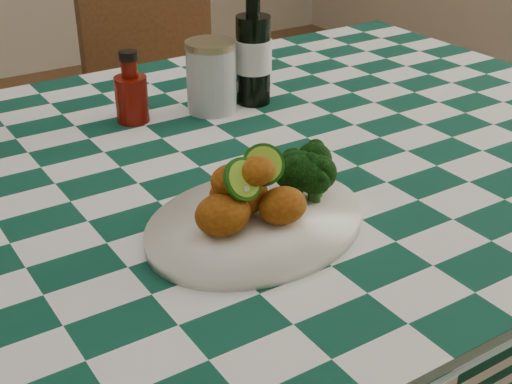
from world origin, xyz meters
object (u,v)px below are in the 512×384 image
fried_chicken_pile (253,189)px  ketchup_bottle (131,87)px  plate (256,223)px  mason_jar (211,77)px  dining_table (208,365)px  beer_bottle (253,41)px  wooden_chair_right (182,154)px

fried_chicken_pile → ketchup_bottle: (0.03, 0.43, 0.00)m
fried_chicken_pile → ketchup_bottle: bearing=86.5°
fried_chicken_pile → ketchup_bottle: 0.43m
plate → mason_jar: size_ratio=2.42×
ketchup_bottle → mason_jar: 0.14m
mason_jar → fried_chicken_pile: bearing=-112.8°
dining_table → mason_jar: 0.51m
fried_chicken_pile → ketchup_bottle: ketchup_bottle is taller
plate → mason_jar: bearing=67.8°
ketchup_bottle → beer_bottle: size_ratio=0.54×
fried_chicken_pile → mason_jar: bearing=67.2°
plate → mason_jar: mason_jar is taller
ketchup_bottle → beer_bottle: bearing=-9.1°
beer_bottle → mason_jar: bearing=176.9°
dining_table → ketchup_bottle: size_ratio=13.22×
dining_table → beer_bottle: bearing=40.9°
plate → fried_chicken_pile: bearing=180.0°
mason_jar → beer_bottle: (0.09, -0.00, 0.05)m
plate → fried_chicken_pile: fried_chicken_pile is taller
plate → fried_chicken_pile: 0.05m
plate → fried_chicken_pile: (-0.00, 0.00, 0.05)m
dining_table → fried_chicken_pile: bearing=-99.4°
plate → ketchup_bottle: (0.02, 0.43, 0.05)m
mason_jar → wooden_chair_right: (0.22, 0.57, -0.43)m
plate → mason_jar: (0.16, 0.40, 0.06)m
plate → wooden_chair_right: 1.10m
plate → ketchup_bottle: bearing=87.1°
dining_table → fried_chicken_pile: (-0.03, -0.20, 0.45)m
mason_jar → wooden_chair_right: bearing=69.2°
fried_chicken_pile → beer_bottle: beer_bottle is taller
plate → wooden_chair_right: wooden_chair_right is taller
ketchup_bottle → dining_table: bearing=-88.1°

